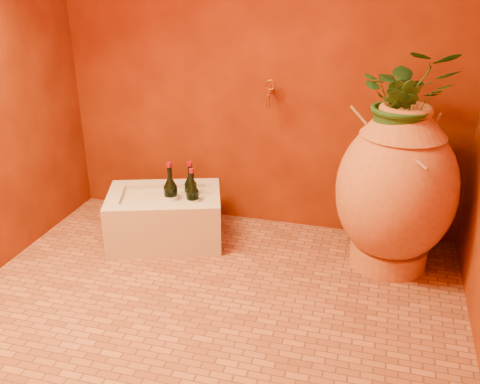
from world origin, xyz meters
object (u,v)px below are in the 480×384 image
(wine_bottle_c, at_px, (191,194))
(wall_tap, at_px, (270,92))
(wine_bottle_b, at_px, (193,201))
(amphora, at_px, (396,189))
(wine_bottle_a, at_px, (171,198))
(stone_basin, at_px, (165,218))

(wine_bottle_c, height_order, wall_tap, wall_tap)
(wine_bottle_b, distance_m, wall_tap, 0.79)
(amphora, height_order, wine_bottle_b, amphora)
(wine_bottle_a, bearing_deg, wine_bottle_c, 48.49)
(wine_bottle_b, relative_size, wine_bottle_c, 0.98)
(amphora, bearing_deg, wine_bottle_b, -176.15)
(stone_basin, bearing_deg, amphora, 3.35)
(wine_bottle_a, xyz_separation_m, wine_bottle_b, (0.13, 0.01, -0.01))
(amphora, distance_m, wall_tap, 0.92)
(wine_bottle_c, bearing_deg, wine_bottle_b, -63.26)
(stone_basin, xyz_separation_m, wine_bottle_b, (0.18, 0.00, 0.14))
(wine_bottle_c, bearing_deg, wine_bottle_a, -131.51)
(wine_bottle_a, height_order, wine_bottle_c, wine_bottle_a)
(amphora, distance_m, wine_bottle_c, 1.20)
(wine_bottle_b, bearing_deg, amphora, 3.85)
(wine_bottle_c, bearing_deg, wall_tap, 31.95)
(amphora, xyz_separation_m, wine_bottle_c, (-1.19, 0.01, -0.17))
(stone_basin, height_order, wine_bottle_c, wine_bottle_c)
(stone_basin, distance_m, wine_bottle_b, 0.23)
(stone_basin, height_order, wine_bottle_b, wine_bottle_b)
(stone_basin, xyz_separation_m, wine_bottle_c, (0.14, 0.09, 0.14))
(wine_bottle_a, xyz_separation_m, wall_tap, (0.51, 0.36, 0.59))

